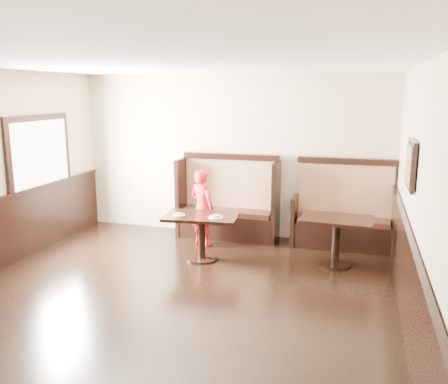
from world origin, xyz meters
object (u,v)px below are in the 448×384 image
at_px(booth_main, 229,207).
at_px(table_neighbor, 336,230).
at_px(table_main, 202,226).
at_px(booth_neighbor, 343,218).
at_px(child, 202,208).

distance_m(booth_main, table_neighbor, 2.09).
bearing_deg(table_main, table_neighbor, 4.17).
distance_m(booth_neighbor, child, 2.31).
xyz_separation_m(booth_main, child, (-0.29, -0.58, 0.11)).
relative_size(table_main, child, 0.90).
height_order(booth_neighbor, table_main, booth_neighbor).
height_order(booth_main, table_main, booth_main).
relative_size(booth_neighbor, child, 1.30).
distance_m(booth_neighbor, table_main, 2.38).
height_order(booth_neighbor, child, booth_neighbor).
bearing_deg(booth_neighbor, child, -165.39).
relative_size(booth_main, booth_neighbor, 1.06).
height_order(table_main, table_neighbor, table_neighbor).
distance_m(booth_neighbor, table_neighbor, 0.91).
xyz_separation_m(booth_neighbor, child, (-2.24, -0.58, 0.15)).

